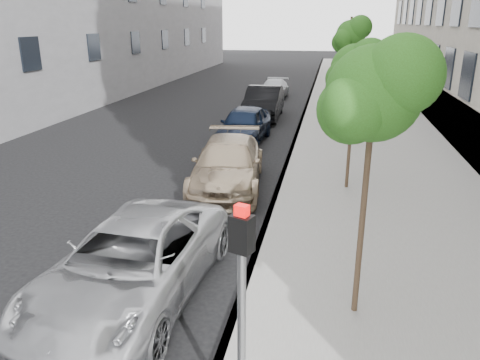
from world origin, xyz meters
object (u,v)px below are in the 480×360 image
(tree_far, at_px, (351,35))
(sedan_rear, at_px, (274,89))
(tree_near, at_px, (376,94))
(signal_pole, at_px, (242,296))
(sedan_blue, at_px, (244,125))
(suv, at_px, (228,164))
(sedan_black, at_px, (264,103))
(tree_mid, at_px, (356,69))
(minivan, at_px, (132,263))

(tree_far, relative_size, sedan_rear, 1.19)
(tree_near, bearing_deg, signal_pole, -118.18)
(sedan_blue, relative_size, sedan_rear, 1.05)
(suv, bearing_deg, signal_pole, -83.00)
(signal_pole, bearing_deg, tree_far, 105.43)
(sedan_black, bearing_deg, tree_far, -46.78)
(signal_pole, height_order, sedan_rear, signal_pole)
(suv, distance_m, sedan_rear, 17.87)
(tree_near, height_order, suv, tree_near)
(tree_mid, xyz_separation_m, signal_pole, (-1.49, -9.29, -1.65))
(tree_mid, bearing_deg, sedan_rear, 104.18)
(suv, bearing_deg, tree_near, -65.97)
(tree_mid, xyz_separation_m, sedan_blue, (-4.19, 5.41, -2.89))
(tree_far, bearing_deg, sedan_blue, -165.44)
(suv, distance_m, sedan_blue, 5.75)
(sedan_rear, bearing_deg, tree_mid, -74.45)
(tree_mid, distance_m, tree_far, 6.54)
(sedan_blue, bearing_deg, sedan_black, 91.69)
(signal_pole, height_order, suv, signal_pole)
(tree_far, xyz_separation_m, minivan, (-4.02, -13.18, -3.63))
(suv, xyz_separation_m, sedan_black, (-0.49, 11.05, 0.09))
(tree_near, bearing_deg, sedan_rear, 100.45)
(tree_far, distance_m, sedan_blue, 5.64)
(sedan_blue, distance_m, sedan_black, 5.33)
(tree_near, xyz_separation_m, tree_mid, (-0.00, 6.50, -0.25))
(minivan, distance_m, sedan_blue, 12.10)
(tree_near, bearing_deg, sedan_black, 103.48)
(suv, height_order, sedan_blue, sedan_blue)
(suv, bearing_deg, tree_mid, -1.61)
(signal_pole, relative_size, sedan_rear, 0.70)
(signal_pole, relative_size, sedan_black, 0.59)
(sedan_blue, bearing_deg, tree_near, -68.38)
(signal_pole, distance_m, sedan_blue, 15.00)
(sedan_blue, bearing_deg, tree_mid, -50.02)
(tree_mid, bearing_deg, minivan, -121.05)
(sedan_blue, distance_m, sedan_rear, 12.13)
(sedan_rear, bearing_deg, signal_pole, -82.38)
(tree_near, xyz_separation_m, sedan_blue, (-4.19, 11.91, -3.13))
(tree_far, bearing_deg, minivan, -106.97)
(tree_mid, distance_m, sedan_blue, 7.43)
(signal_pole, bearing_deg, sedan_blue, 121.21)
(tree_mid, bearing_deg, tree_near, -90.00)
(sedan_blue, bearing_deg, tree_far, 16.82)
(tree_far, bearing_deg, sedan_rear, 111.87)
(tree_mid, xyz_separation_m, suv, (-3.65, -0.31, -2.91))
(minivan, relative_size, suv, 1.04)
(tree_near, xyz_separation_m, sedan_rear, (-4.43, 24.04, -3.28))
(tree_near, height_order, tree_far, tree_far)
(sedan_blue, bearing_deg, signal_pole, -77.36)
(tree_mid, height_order, signal_pole, tree_mid)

